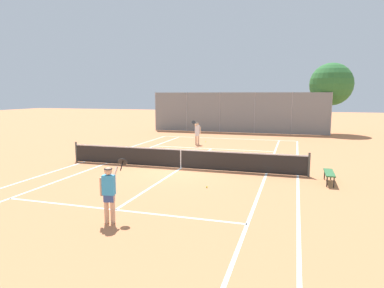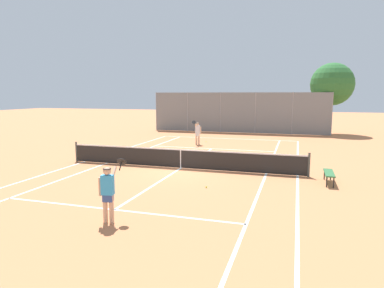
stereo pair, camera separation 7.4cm
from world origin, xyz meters
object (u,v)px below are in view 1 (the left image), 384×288
player_near_side (109,191)px  loose_tennis_ball_5 (207,187)px  loose_tennis_ball_2 (165,157)px  courtside_bench (329,173)px  tennis_net (181,158)px  player_far_left (197,132)px  loose_tennis_ball_0 (206,142)px  tree_behind_left (331,86)px  loose_tennis_ball_1 (111,158)px

player_near_side → loose_tennis_ball_5: (1.71, 4.32, -0.89)m
loose_tennis_ball_2 → courtside_bench: size_ratio=0.04×
tennis_net → player_far_left: player_far_left is taller
loose_tennis_ball_2 → loose_tennis_ball_5: bearing=-54.8°
loose_tennis_ball_0 → player_far_left: bearing=-100.0°
courtside_bench → tennis_net: bearing=171.8°
player_near_side → loose_tennis_ball_0: size_ratio=26.88×
tree_behind_left → player_near_side: bearing=-107.0°
tennis_net → player_far_left: 8.03m
player_far_left → tree_behind_left: tree_behind_left is taller
loose_tennis_ball_0 → loose_tennis_ball_5: 12.85m
loose_tennis_ball_2 → courtside_bench: (8.52, -3.46, 0.38)m
player_near_side → tree_behind_left: tree_behind_left is taller
player_near_side → loose_tennis_ball_2: 10.17m
player_near_side → loose_tennis_ball_5: player_near_side is taller
tennis_net → loose_tennis_ball_0: tennis_net is taller
player_far_left → player_near_side: bearing=-83.2°
courtside_bench → tree_behind_left: size_ratio=0.23×
tennis_net → loose_tennis_ball_1: (-4.56, 1.19, -0.48)m
loose_tennis_ball_0 → tennis_net: bearing=-82.8°
player_far_left → loose_tennis_ball_1: (-3.12, -6.70, -0.89)m
courtside_bench → tree_behind_left: tree_behind_left is taller
tennis_net → loose_tennis_ball_0: size_ratio=181.82×
player_far_left → loose_tennis_ball_0: (0.26, 1.45, -0.89)m
loose_tennis_ball_0 → courtside_bench: size_ratio=0.04×
loose_tennis_ball_1 → tree_behind_left: bearing=53.1°
loose_tennis_ball_0 → loose_tennis_ball_2: size_ratio=1.00×
loose_tennis_ball_0 → loose_tennis_ball_5: same height
player_far_left → courtside_bench: bearing=-47.4°
loose_tennis_ball_0 → loose_tennis_ball_1: (-3.38, -8.16, 0.00)m
player_near_side → loose_tennis_ball_2: size_ratio=26.88×
tennis_net → loose_tennis_ball_2: (-1.82, 2.50, -0.48)m
loose_tennis_ball_1 → loose_tennis_ball_5: 7.91m
tennis_net → courtside_bench: bearing=-8.2°
player_far_left → tree_behind_left: (9.70, 10.40, 3.46)m
player_far_left → loose_tennis_ball_0: size_ratio=26.88×
player_far_left → loose_tennis_ball_5: bearing=-72.1°
loose_tennis_ball_1 → tree_behind_left: tree_behind_left is taller
player_near_side → player_far_left: (-1.83, 15.29, 0.00)m
loose_tennis_ball_0 → courtside_bench: bearing=-52.6°
tennis_net → courtside_bench: tennis_net is taller
loose_tennis_ball_2 → loose_tennis_ball_1: bearing=-154.5°
player_far_left → loose_tennis_ball_2: (-0.39, -5.40, -0.89)m
tennis_net → loose_tennis_ball_5: size_ratio=181.82×
loose_tennis_ball_0 → player_near_side: bearing=-84.6°
courtside_bench → tree_behind_left: (1.56, 19.26, 3.98)m
loose_tennis_ball_0 → courtside_bench: courtside_bench is taller
loose_tennis_ball_0 → loose_tennis_ball_2: bearing=-95.4°
loose_tennis_ball_1 → tree_behind_left: (12.82, 17.11, 4.36)m
tennis_net → loose_tennis_ball_2: bearing=126.1°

